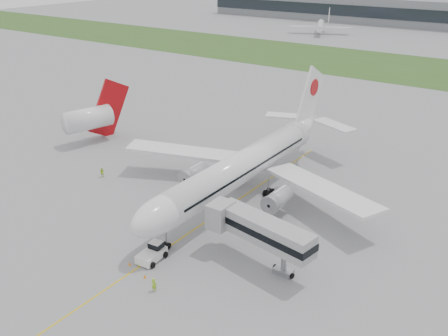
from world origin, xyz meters
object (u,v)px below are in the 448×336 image
Objects in this scene: pushback_tug at (153,252)px; jet_bridge at (257,228)px; airliner at (246,164)px; ground_crew_near at (154,285)px; neighbor_aircraft at (91,118)px.

pushback_tug is 0.28× the size of jet_bridge.
airliner reaches higher than ground_crew_near.
airliner is 19.91m from jet_bridge.
jet_bridge is at bearing 25.50° from pushback_tug.
airliner reaches higher than neighbor_aircraft.
jet_bridge is at bearing -53.07° from airliner.
jet_bridge is at bearing -139.00° from ground_crew_near.
airliner is at bearing 136.55° from jet_bridge.
neighbor_aircraft reaches higher than pushback_tug.
airliner is 28.28× the size of ground_crew_near.
airliner is 23.40m from pushback_tug.
airliner is 3.25× the size of neighbor_aircraft.
jet_bridge reaches higher than pushback_tug.
ground_crew_near is (5.03, -27.95, -4.71)m from airliner.
ground_crew_near is (4.82, -5.03, -0.02)m from pushback_tug.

